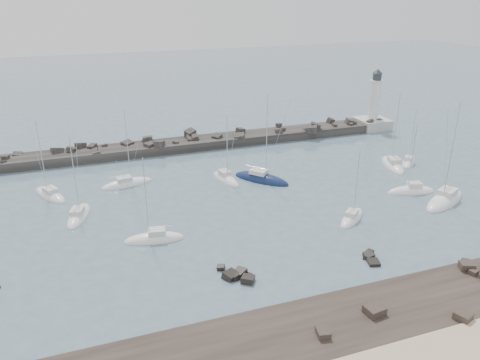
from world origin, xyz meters
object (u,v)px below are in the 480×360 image
sailboat_8 (261,179)px  sailboat_1 (50,195)px  sailboat_3 (79,216)px  sailboat_9 (411,192)px  lighthouse (373,115)px  sailboat_5 (154,239)px  sailboat_11 (445,201)px  sailboat_4 (127,184)px  sailboat_10 (393,166)px  sailboat_7 (352,218)px  sailboat_12 (408,163)px  sailboat_6 (226,179)px

sailboat_8 → sailboat_1: bearing=171.4°
sailboat_3 → sailboat_9: (51.29, -8.92, 0.02)m
lighthouse → sailboat_5: bearing=-148.3°
sailboat_9 → sailboat_5: bearing=-177.9°
lighthouse → sailboat_11: 41.27m
sailboat_5 → sailboat_8: 25.64m
sailboat_4 → sailboat_11: size_ratio=0.80×
sailboat_10 → lighthouse: bearing=64.3°
sailboat_3 → sailboat_7: 39.58m
sailboat_8 → lighthouse: bearing=30.0°
sailboat_12 → sailboat_10: bearing=-174.8°
lighthouse → sailboat_10: 25.86m
lighthouse → sailboat_12: 24.12m
sailboat_6 → sailboat_12: sailboat_6 is taller
sailboat_5 → sailboat_6: bearing=47.4°
sailboat_10 → sailboat_5: bearing=-164.9°
sailboat_1 → sailboat_5: 23.78m
lighthouse → sailboat_7: (-30.03, -39.25, -2.96)m
lighthouse → sailboat_8: (-36.81, -21.23, -2.94)m
sailboat_5 → sailboat_7: sailboat_5 is taller
sailboat_8 → sailboat_12: (29.51, -1.57, -0.01)m
sailboat_3 → sailboat_9: size_ratio=1.01×
sailboat_9 → sailboat_4: bearing=156.5°
sailboat_4 → sailboat_9: 47.10m
lighthouse → sailboat_3: bearing=-159.3°
lighthouse → sailboat_7: size_ratio=1.29×
sailboat_5 → sailboat_12: sailboat_5 is taller
sailboat_3 → sailboat_7: size_ratio=1.14×
sailboat_1 → sailboat_11: (57.98, -22.96, 0.02)m
sailboat_4 → sailboat_9: size_ratio=1.08×
sailboat_4 → sailboat_8: sailboat_8 is taller
sailboat_11 → sailboat_1: bearing=158.4°
lighthouse → sailboat_5: (-57.92, -35.78, -2.95)m
sailboat_3 → sailboat_8: size_ratio=0.79×
sailboat_7 → sailboat_8: bearing=110.6°
sailboat_5 → sailboat_10: 48.44m
sailboat_3 → sailboat_12: size_ratio=1.17×
sailboat_1 → sailboat_3: size_ratio=1.03×
sailboat_4 → sailboat_10: size_ratio=0.93×
sailboat_4 → sailboat_8: (22.20, -5.71, 0.02)m
sailboat_1 → sailboat_8: 34.74m
lighthouse → sailboat_10: (-11.15, -23.15, -2.94)m
sailboat_4 → sailboat_6: bearing=-12.5°
sailboat_8 → sailboat_11: 29.57m
sailboat_9 → sailboat_10: (4.64, 11.11, -0.01)m
lighthouse → sailboat_6: size_ratio=1.16×
sailboat_3 → sailboat_10: size_ratio=0.87×
lighthouse → sailboat_3: lighthouse is taller
sailboat_9 → sailboat_12: size_ratio=1.15×
sailboat_11 → sailboat_9: bearing=118.9°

